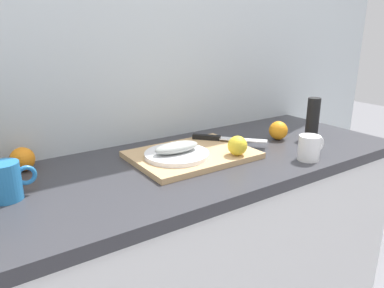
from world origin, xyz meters
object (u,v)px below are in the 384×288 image
(cutting_board, at_px, (192,155))
(chef_knife, at_px, (220,138))
(lemon_0, at_px, (237,146))
(pepper_mill, at_px, (313,118))
(coffee_mug_0, at_px, (310,148))
(white_plate, at_px, (177,154))
(fish_fillet, at_px, (177,147))
(coffee_mug_1, at_px, (6,181))

(cutting_board, distance_m, chef_knife, 0.18)
(lemon_0, xyz_separation_m, pepper_mill, (0.44, 0.04, 0.03))
(chef_knife, bearing_deg, cutting_board, -113.96)
(coffee_mug_0, xyz_separation_m, pepper_mill, (0.22, 0.17, 0.04))
(chef_knife, xyz_separation_m, pepper_mill, (0.38, -0.13, 0.06))
(coffee_mug_0, relative_size, pepper_mill, 0.68)
(chef_knife, bearing_deg, coffee_mug_0, -15.07)
(white_plate, height_order, coffee_mug_0, coffee_mug_0)
(fish_fillet, bearing_deg, cutting_board, 7.85)
(cutting_board, distance_m, coffee_mug_0, 0.41)
(cutting_board, xyz_separation_m, coffee_mug_0, (0.32, -0.25, 0.03))
(lemon_0, relative_size, coffee_mug_0, 0.59)
(coffee_mug_0, bearing_deg, white_plate, 149.03)
(fish_fillet, height_order, chef_knife, fish_fillet)
(lemon_0, xyz_separation_m, coffee_mug_0, (0.21, -0.13, -0.01))
(fish_fillet, xyz_separation_m, pepper_mill, (0.62, -0.07, 0.03))
(fish_fillet, bearing_deg, coffee_mug_1, 178.77)
(chef_knife, height_order, coffee_mug_1, coffee_mug_1)
(fish_fillet, bearing_deg, chef_knife, 15.44)
(coffee_mug_1, bearing_deg, pepper_mill, -3.93)
(white_plate, xyz_separation_m, coffee_mug_1, (-0.52, 0.01, 0.02))
(chef_knife, relative_size, pepper_mill, 1.39)
(cutting_board, height_order, lemon_0, lemon_0)
(fish_fillet, height_order, coffee_mug_1, coffee_mug_1)
(coffee_mug_0, height_order, coffee_mug_1, coffee_mug_1)
(coffee_mug_0, bearing_deg, pepper_mill, 37.08)
(chef_knife, height_order, coffee_mug_0, coffee_mug_0)
(white_plate, bearing_deg, chef_knife, 15.44)
(coffee_mug_0, relative_size, coffee_mug_1, 0.93)
(coffee_mug_1, bearing_deg, lemon_0, -9.18)
(white_plate, distance_m, coffee_mug_1, 0.52)
(white_plate, distance_m, fish_fillet, 0.03)
(coffee_mug_1, bearing_deg, white_plate, -1.23)
(cutting_board, bearing_deg, pepper_mill, -7.95)
(cutting_board, height_order, white_plate, white_plate)
(coffee_mug_1, bearing_deg, fish_fillet, -1.23)
(cutting_board, height_order, pepper_mill, pepper_mill)
(coffee_mug_0, height_order, pepper_mill, pepper_mill)
(fish_fillet, distance_m, lemon_0, 0.21)
(cutting_board, distance_m, lemon_0, 0.16)
(coffee_mug_0, bearing_deg, lemon_0, 147.82)
(white_plate, bearing_deg, pepper_mill, -6.20)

